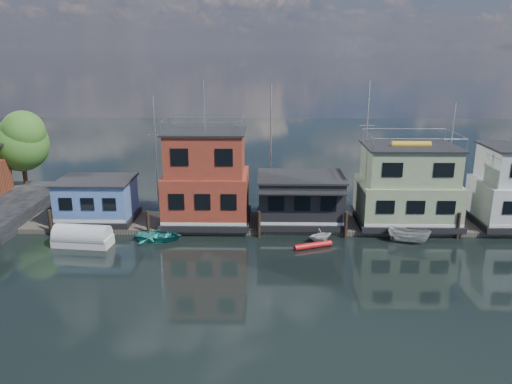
{
  "coord_description": "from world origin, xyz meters",
  "views": [
    {
      "loc": [
        -3.47,
        -28.72,
        14.86
      ],
      "look_at": [
        -4.28,
        12.0,
        3.0
      ],
      "focal_mm": 35.0,
      "sensor_mm": 36.0,
      "label": 1
    }
  ],
  "objects_px": {
    "houseboat_red": "(206,179)",
    "motorboat": "(409,235)",
    "dinghy_teal": "(159,236)",
    "houseboat_green": "(407,187)",
    "tarp_runabout": "(83,237)",
    "houseboat_blue": "(97,200)",
    "red_kayak": "(313,245)",
    "houseboat_dark": "(300,199)",
    "dinghy_white": "(320,235)"
  },
  "relations": [
    {
      "from": "red_kayak",
      "to": "tarp_runabout",
      "type": "xyz_separation_m",
      "value": [
        -17.86,
        0.19,
        0.45
      ]
    },
    {
      "from": "houseboat_blue",
      "to": "houseboat_green",
      "type": "xyz_separation_m",
      "value": [
        26.5,
        0.0,
        1.34
      ]
    },
    {
      "from": "houseboat_red",
      "to": "dinghy_white",
      "type": "relative_size",
      "value": 5.61
    },
    {
      "from": "houseboat_red",
      "to": "houseboat_green",
      "type": "relative_size",
      "value": 1.41
    },
    {
      "from": "houseboat_red",
      "to": "motorboat",
      "type": "xyz_separation_m",
      "value": [
        16.33,
        -3.83,
        -3.47
      ]
    },
    {
      "from": "dinghy_teal",
      "to": "houseboat_green",
      "type": "bearing_deg",
      "value": -76.89
    },
    {
      "from": "houseboat_green",
      "to": "dinghy_teal",
      "type": "relative_size",
      "value": 2.26
    },
    {
      "from": "dinghy_white",
      "to": "houseboat_blue",
      "type": "bearing_deg",
      "value": 53.48
    },
    {
      "from": "houseboat_green",
      "to": "tarp_runabout",
      "type": "height_order",
      "value": "houseboat_green"
    },
    {
      "from": "houseboat_blue",
      "to": "tarp_runabout",
      "type": "relative_size",
      "value": 1.39
    },
    {
      "from": "dinghy_teal",
      "to": "tarp_runabout",
      "type": "distance_m",
      "value": 5.8
    },
    {
      "from": "houseboat_blue",
      "to": "houseboat_green",
      "type": "relative_size",
      "value": 0.76
    },
    {
      "from": "houseboat_red",
      "to": "tarp_runabout",
      "type": "relative_size",
      "value": 2.57
    },
    {
      "from": "dinghy_teal",
      "to": "motorboat",
      "type": "bearing_deg",
      "value": -87.51
    },
    {
      "from": "dinghy_teal",
      "to": "houseboat_dark",
      "type": "bearing_deg",
      "value": -69.45
    },
    {
      "from": "houseboat_red",
      "to": "tarp_runabout",
      "type": "bearing_deg",
      "value": -152.02
    },
    {
      "from": "houseboat_red",
      "to": "dinghy_teal",
      "type": "xyz_separation_m",
      "value": [
        -3.5,
        -3.66,
        -3.72
      ]
    },
    {
      "from": "houseboat_red",
      "to": "dinghy_white",
      "type": "xyz_separation_m",
      "value": [
        9.4,
        -3.7,
        -3.55
      ]
    },
    {
      "from": "red_kayak",
      "to": "tarp_runabout",
      "type": "relative_size",
      "value": 0.67
    },
    {
      "from": "houseboat_green",
      "to": "motorboat",
      "type": "height_order",
      "value": "houseboat_green"
    },
    {
      "from": "houseboat_blue",
      "to": "motorboat",
      "type": "relative_size",
      "value": 1.95
    },
    {
      "from": "houseboat_green",
      "to": "red_kayak",
      "type": "bearing_deg",
      "value": -148.68
    },
    {
      "from": "houseboat_dark",
      "to": "houseboat_green",
      "type": "bearing_deg",
      "value": 0.12
    },
    {
      "from": "houseboat_red",
      "to": "houseboat_green",
      "type": "height_order",
      "value": "houseboat_red"
    },
    {
      "from": "houseboat_dark",
      "to": "dinghy_teal",
      "type": "xyz_separation_m",
      "value": [
        -11.5,
        -3.64,
        -2.03
      ]
    },
    {
      "from": "tarp_runabout",
      "to": "houseboat_blue",
      "type": "bearing_deg",
      "value": 99.96
    },
    {
      "from": "houseboat_blue",
      "to": "motorboat",
      "type": "distance_m",
      "value": 26.16
    },
    {
      "from": "dinghy_teal",
      "to": "red_kayak",
      "type": "xyz_separation_m",
      "value": [
        12.19,
        -1.39,
        -0.16
      ]
    },
    {
      "from": "houseboat_green",
      "to": "motorboat",
      "type": "bearing_deg",
      "value": -99.98
    },
    {
      "from": "houseboat_blue",
      "to": "red_kayak",
      "type": "distance_m",
      "value": 18.99
    },
    {
      "from": "red_kayak",
      "to": "houseboat_dark",
      "type": "bearing_deg",
      "value": 76.99
    },
    {
      "from": "houseboat_green",
      "to": "dinghy_teal",
      "type": "bearing_deg",
      "value": -169.88
    },
    {
      "from": "houseboat_blue",
      "to": "houseboat_red",
      "type": "distance_m",
      "value": 9.69
    },
    {
      "from": "houseboat_dark",
      "to": "tarp_runabout",
      "type": "bearing_deg",
      "value": -164.23
    },
    {
      "from": "dinghy_white",
      "to": "red_kayak",
      "type": "distance_m",
      "value": 1.56
    },
    {
      "from": "houseboat_green",
      "to": "motorboat",
      "type": "relative_size",
      "value": 2.56
    },
    {
      "from": "red_kayak",
      "to": "motorboat",
      "type": "bearing_deg",
      "value": -11.75
    },
    {
      "from": "houseboat_red",
      "to": "red_kayak",
      "type": "relative_size",
      "value": 3.85
    },
    {
      "from": "houseboat_blue",
      "to": "dinghy_teal",
      "type": "distance_m",
      "value": 7.26
    },
    {
      "from": "houseboat_blue",
      "to": "red_kayak",
      "type": "xyz_separation_m",
      "value": [
        18.19,
        -5.05,
        -1.98
      ]
    },
    {
      "from": "houseboat_blue",
      "to": "dinghy_teal",
      "type": "xyz_separation_m",
      "value": [
        6.0,
        -3.66,
        -1.82
      ]
    },
    {
      "from": "dinghy_teal",
      "to": "red_kayak",
      "type": "relative_size",
      "value": 1.21
    },
    {
      "from": "houseboat_blue",
      "to": "red_kayak",
      "type": "height_order",
      "value": "houseboat_blue"
    },
    {
      "from": "houseboat_green",
      "to": "dinghy_white",
      "type": "relative_size",
      "value": 3.97
    },
    {
      "from": "houseboat_dark",
      "to": "red_kayak",
      "type": "relative_size",
      "value": 2.4
    },
    {
      "from": "red_kayak",
      "to": "houseboat_blue",
      "type": "bearing_deg",
      "value": 143.61
    },
    {
      "from": "dinghy_teal",
      "to": "motorboat",
      "type": "height_order",
      "value": "motorboat"
    },
    {
      "from": "houseboat_red",
      "to": "motorboat",
      "type": "bearing_deg",
      "value": -13.2
    },
    {
      "from": "dinghy_white",
      "to": "motorboat",
      "type": "height_order",
      "value": "motorboat"
    },
    {
      "from": "houseboat_red",
      "to": "dinghy_teal",
      "type": "height_order",
      "value": "houseboat_red"
    }
  ]
}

